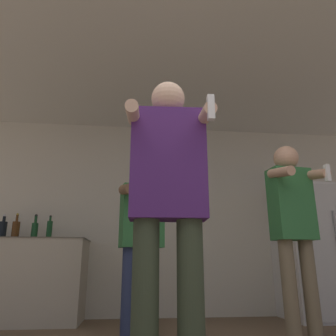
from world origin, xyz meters
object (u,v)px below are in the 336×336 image
refrigerator (306,250)px  bottle_short_whiskey (3,229)px  bottle_tall_gin (49,229)px  bottle_amber_bourbon (35,229)px  person_woman_foreground (168,201)px  bottle_dark_rum (16,229)px  person_spectator_back (142,229)px  person_man_side (293,220)px

refrigerator → bottle_short_whiskey: bearing=179.4°
refrigerator → bottle_tall_gin: bearing=179.3°
refrigerator → bottle_amber_bourbon: size_ratio=5.60×
bottle_tall_gin → person_woman_foreground: bearing=-62.0°
bottle_dark_rum → person_spectator_back: (1.46, -0.92, -0.08)m
bottle_short_whiskey → person_man_side: 3.21m
person_man_side → bottle_amber_bourbon: bearing=151.6°
person_man_side → person_spectator_back: bearing=160.9°
bottle_short_whiskey → person_woman_foreground: (1.72, -2.24, -0.06)m
bottle_amber_bourbon → bottle_dark_rum: bearing=-180.0°
bottle_tall_gin → person_spectator_back: (1.08, -0.92, -0.08)m
bottle_dark_rum → person_woman_foreground: bearing=-54.8°
bottle_tall_gin → refrigerator: bearing=-0.7°
bottle_short_whiskey → bottle_amber_bourbon: bearing=0.0°
bottle_dark_rum → person_man_side: (2.75, -1.37, -0.04)m
bottle_short_whiskey → person_spectator_back: bearing=-29.8°
bottle_dark_rum → bottle_short_whiskey: 0.15m
bottle_amber_bourbon → person_woman_foreground: bearing=-58.7°
bottle_dark_rum → person_man_side: 3.08m
person_woman_foreground → bottle_amber_bourbon: bearing=121.3°
bottle_amber_bourbon → person_man_side: size_ratio=0.17×
bottle_amber_bourbon → person_spectator_back: person_spectator_back is taller
bottle_amber_bourbon → person_spectator_back: 1.55m
bottle_amber_bourbon → person_man_side: 2.88m
bottle_tall_gin → bottle_short_whiskey: bearing=180.0°
person_spectator_back → bottle_tall_gin: bearing=139.4°
person_man_side → person_spectator_back: 1.37m
bottle_short_whiskey → bottle_tall_gin: bottle_short_whiskey is taller
bottle_amber_bourbon → person_man_side: person_man_side is taller
refrigerator → bottle_dark_rum: bearing=179.4°
bottle_dark_rum → person_man_side: size_ratio=0.18×
bottle_short_whiskey → bottle_amber_bourbon: bottle_amber_bourbon is taller
refrigerator → bottle_short_whiskey: 3.71m
refrigerator → person_spectator_back: size_ratio=1.01×
bottle_short_whiskey → person_man_side: size_ratio=0.17×
refrigerator → person_man_side: (-0.80, -1.34, 0.19)m
bottle_short_whiskey → person_spectator_back: size_ratio=0.18×
bottle_tall_gin → person_man_side: person_man_side is taller
person_man_side → bottle_dark_rum: bearing=153.5°
bottle_amber_bourbon → person_spectator_back: size_ratio=0.18×
person_spectator_back → person_woman_foreground: bearing=-85.2°
bottle_dark_rum → bottle_amber_bourbon: bottle_dark_rum is taller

